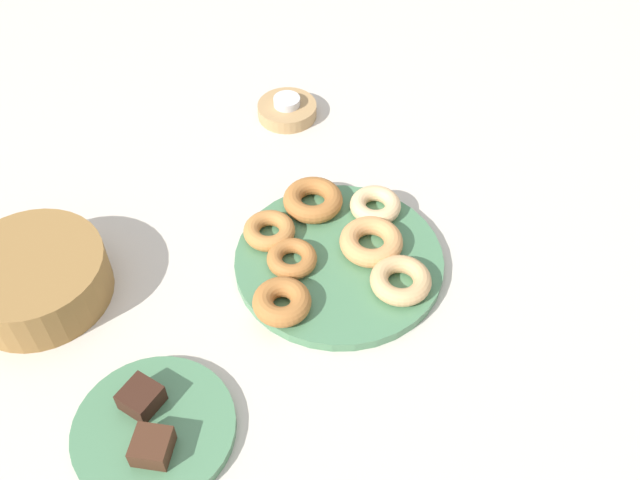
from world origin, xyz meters
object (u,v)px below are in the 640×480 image
object	(u,v)px
cake_plate	(154,429)
donut_3	(282,302)
brownie_far	(141,398)
donut_5	(313,200)
donut_1	(269,231)
candle_holder	(287,110)
donut_0	(371,242)
basket	(35,278)
donut_6	(375,205)
tealight	(287,101)
donut_2	(292,259)
donut_4	(401,280)
donut_plate	(339,261)
brownie_near	(152,446)

from	to	relation	value
cake_plate	donut_3	bearing A→B (deg)	-24.72
brownie_far	donut_5	bearing A→B (deg)	-15.59
donut_1	candle_holder	distance (m)	0.32
cake_plate	brownie_far	world-z (taller)	brownie_far
donut_0	donut_1	size ratio (longest dim) A/B	1.21
donut_0	basket	bearing A→B (deg)	114.49
donut_6	basket	bearing A→B (deg)	122.95
tealight	basket	bearing A→B (deg)	156.07
donut_2	donut_4	world-z (taller)	donut_4
tealight	candle_holder	bearing A→B (deg)	0.00
cake_plate	brownie_far	xyz separation A→B (m)	(0.03, 0.03, 0.02)
donut_0	donut_5	size ratio (longest dim) A/B	1.01
donut_0	donut_4	xyz separation A→B (m)	(-0.06, -0.06, -0.00)
donut_6	cake_plate	size ratio (longest dim) A/B	0.40
donut_plate	donut_2	size ratio (longest dim) A/B	4.19
donut_0	brownie_far	bearing A→B (deg)	146.68
basket	donut_3	bearing A→B (deg)	-80.48
donut_5	donut_1	bearing A→B (deg)	149.94
donut_0	cake_plate	bearing A→B (deg)	151.66
donut_5	donut_6	bearing A→B (deg)	-80.31
cake_plate	basket	world-z (taller)	basket
donut_0	donut_2	size ratio (longest dim) A/B	1.28
donut_1	candle_holder	size ratio (longest dim) A/B	0.73
donut_plate	basket	size ratio (longest dim) A/B	1.51
donut_0	donut_plate	bearing A→B (deg)	126.58
donut_1	brownie_near	distance (m)	0.38
donut_2	candle_holder	size ratio (longest dim) A/B	0.69
cake_plate	donut_plate	bearing A→B (deg)	-24.87
brownie_near	basket	world-z (taller)	basket
donut_2	basket	bearing A→B (deg)	112.54
donut_6	brownie_near	distance (m)	0.50
donut_2	donut_plate	bearing A→B (deg)	-64.16
donut_0	brownie_near	xyz separation A→B (m)	(-0.39, 0.18, -0.00)
donut_5	brownie_far	distance (m)	0.41
donut_5	donut_6	size ratio (longest dim) A/B	1.18
donut_1	donut_5	bearing A→B (deg)	-30.06
brownie_far	candle_holder	distance (m)	0.63
donut_plate	donut_0	size ratio (longest dim) A/B	3.27
donut_2	donut_4	size ratio (longest dim) A/B	0.84
donut_6	brownie_far	size ratio (longest dim) A/B	1.78
cake_plate	brownie_near	size ratio (longest dim) A/B	4.51
donut_3	brownie_near	size ratio (longest dim) A/B	1.83
donut_0	donut_3	distance (m)	0.17
donut_plate	brownie_near	size ratio (longest dim) A/B	6.93
donut_1	donut_2	bearing A→B (deg)	-131.30
donut_0	donut_5	xyz separation A→B (m)	(0.06, 0.11, 0.00)
donut_plate	cake_plate	xyz separation A→B (m)	(-0.33, 0.15, -0.00)
donut_3	donut_4	distance (m)	0.18
cake_plate	basket	bearing A→B (deg)	58.06
basket	donut_5	bearing A→B (deg)	-51.79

